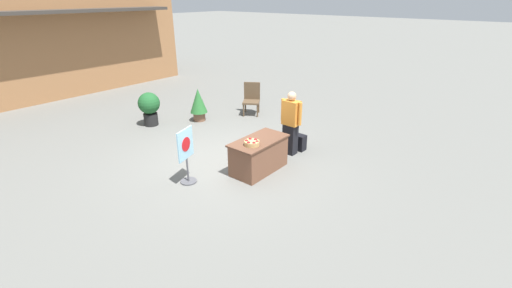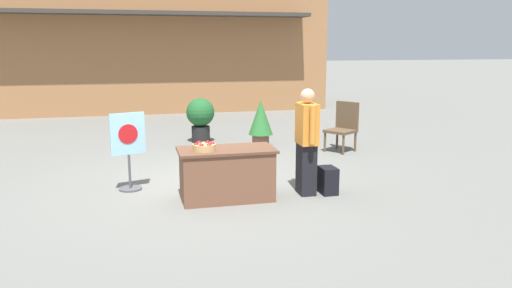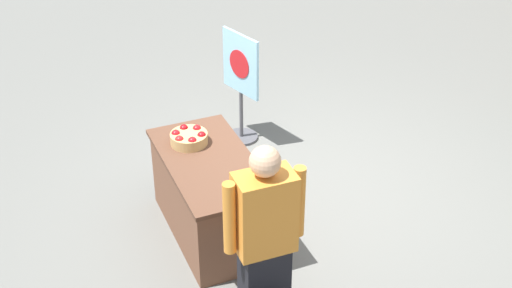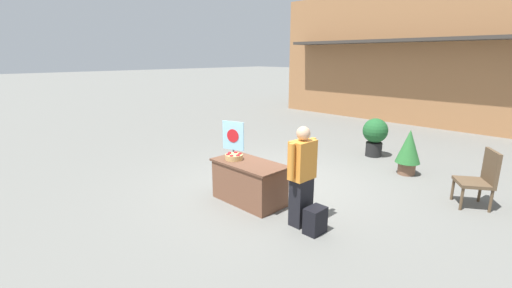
{
  "view_description": "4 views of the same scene",
  "coord_description": "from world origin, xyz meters",
  "px_view_note": "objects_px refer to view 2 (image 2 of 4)",
  "views": [
    {
      "loc": [
        -5.36,
        -5.51,
        3.8
      ],
      "look_at": [
        0.23,
        -0.92,
        0.63
      ],
      "focal_mm": 24.0,
      "sensor_mm": 36.0,
      "label": 1
    },
    {
      "loc": [
        -1.08,
        -8.14,
        2.29
      ],
      "look_at": [
        0.76,
        -0.63,
        0.74
      ],
      "focal_mm": 35.0,
      "sensor_mm": 36.0,
      "label": 2
    },
    {
      "loc": [
        5.07,
        -2.63,
        4.13
      ],
      "look_at": [
        0.49,
        -0.71,
        1.03
      ],
      "focal_mm": 50.0,
      "sensor_mm": 36.0,
      "label": 3
    },
    {
      "loc": [
        4.58,
        -5.18,
        2.69
      ],
      "look_at": [
        -0.27,
        -0.36,
        0.92
      ],
      "focal_mm": 24.0,
      "sensor_mm": 36.0,
      "label": 4
    }
  ],
  "objects_px": {
    "apple_basket": "(204,147)",
    "poster_board": "(128,149)",
    "patio_chair": "(344,125)",
    "potted_plant_near_left": "(261,121)",
    "backpack": "(328,180)",
    "display_table": "(227,174)",
    "person_visitor": "(307,141)",
    "potted_plant_near_right": "(200,117)"
  },
  "relations": [
    {
      "from": "apple_basket",
      "to": "poster_board",
      "type": "xyz_separation_m",
      "value": [
        -1.08,
        0.93,
        -0.17
      ]
    },
    {
      "from": "poster_board",
      "to": "patio_chair",
      "type": "xyz_separation_m",
      "value": [
        4.52,
        1.98,
        -0.09
      ]
    },
    {
      "from": "poster_board",
      "to": "potted_plant_near_left",
      "type": "distance_m",
      "value": 4.05
    },
    {
      "from": "backpack",
      "to": "apple_basket",
      "type": "bearing_deg",
      "value": 179.46
    },
    {
      "from": "apple_basket",
      "to": "potted_plant_near_left",
      "type": "distance_m",
      "value": 4.18
    },
    {
      "from": "display_table",
      "to": "backpack",
      "type": "relative_size",
      "value": 3.41
    },
    {
      "from": "apple_basket",
      "to": "patio_chair",
      "type": "height_order",
      "value": "patio_chair"
    },
    {
      "from": "person_visitor",
      "to": "backpack",
      "type": "xyz_separation_m",
      "value": [
        0.34,
        -0.07,
        -0.63
      ]
    },
    {
      "from": "display_table",
      "to": "poster_board",
      "type": "distance_m",
      "value": 1.68
    },
    {
      "from": "backpack",
      "to": "poster_board",
      "type": "distance_m",
      "value": 3.18
    },
    {
      "from": "apple_basket",
      "to": "poster_board",
      "type": "height_order",
      "value": "poster_board"
    },
    {
      "from": "patio_chair",
      "to": "potted_plant_near_left",
      "type": "bearing_deg",
      "value": -61.1
    },
    {
      "from": "patio_chair",
      "to": "potted_plant_near_right",
      "type": "relative_size",
      "value": 1.02
    },
    {
      "from": "display_table",
      "to": "backpack",
      "type": "xyz_separation_m",
      "value": [
        1.58,
        -0.09,
        -0.18
      ]
    },
    {
      "from": "backpack",
      "to": "poster_board",
      "type": "relative_size",
      "value": 0.34
    },
    {
      "from": "backpack",
      "to": "potted_plant_near_left",
      "type": "bearing_deg",
      "value": 91.8
    },
    {
      "from": "poster_board",
      "to": "apple_basket",
      "type": "bearing_deg",
      "value": 31.81
    },
    {
      "from": "apple_basket",
      "to": "poster_board",
      "type": "bearing_deg",
      "value": 139.44
    },
    {
      "from": "person_visitor",
      "to": "display_table",
      "type": "bearing_deg",
      "value": -0.0
    },
    {
      "from": "person_visitor",
      "to": "backpack",
      "type": "height_order",
      "value": "person_visitor"
    },
    {
      "from": "potted_plant_near_right",
      "to": "potted_plant_near_left",
      "type": "distance_m",
      "value": 1.52
    },
    {
      "from": "potted_plant_near_right",
      "to": "person_visitor",
      "type": "bearing_deg",
      "value": -77.23
    },
    {
      "from": "backpack",
      "to": "patio_chair",
      "type": "height_order",
      "value": "patio_chair"
    },
    {
      "from": "apple_basket",
      "to": "potted_plant_near_right",
      "type": "xyz_separation_m",
      "value": [
        0.55,
        4.62,
        -0.22
      ]
    },
    {
      "from": "person_visitor",
      "to": "patio_chair",
      "type": "bearing_deg",
      "value": -121.82
    },
    {
      "from": "potted_plant_near_right",
      "to": "patio_chair",
      "type": "bearing_deg",
      "value": -30.75
    },
    {
      "from": "apple_basket",
      "to": "backpack",
      "type": "relative_size",
      "value": 0.79
    },
    {
      "from": "display_table",
      "to": "person_visitor",
      "type": "xyz_separation_m",
      "value": [
        1.25,
        -0.03,
        0.44
      ]
    },
    {
      "from": "display_table",
      "to": "patio_chair",
      "type": "distance_m",
      "value": 4.2
    },
    {
      "from": "patio_chair",
      "to": "poster_board",
      "type": "bearing_deg",
      "value": -9.75
    },
    {
      "from": "apple_basket",
      "to": "backpack",
      "type": "distance_m",
      "value": 2.02
    },
    {
      "from": "backpack",
      "to": "patio_chair",
      "type": "xyz_separation_m",
      "value": [
        1.52,
        2.92,
        0.37
      ]
    },
    {
      "from": "display_table",
      "to": "potted_plant_near_left",
      "type": "bearing_deg",
      "value": 68.34
    },
    {
      "from": "potted_plant_near_right",
      "to": "potted_plant_near_left",
      "type": "xyz_separation_m",
      "value": [
        1.25,
        -0.86,
        -0.02
      ]
    },
    {
      "from": "backpack",
      "to": "patio_chair",
      "type": "relative_size",
      "value": 0.39
    },
    {
      "from": "apple_basket",
      "to": "potted_plant_near_right",
      "type": "relative_size",
      "value": 0.32
    },
    {
      "from": "poster_board",
      "to": "potted_plant_near_right",
      "type": "bearing_deg",
      "value": 138.62
    },
    {
      "from": "patio_chair",
      "to": "backpack",
      "type": "bearing_deg",
      "value": 29.11
    },
    {
      "from": "display_table",
      "to": "patio_chair",
      "type": "height_order",
      "value": "patio_chair"
    },
    {
      "from": "backpack",
      "to": "person_visitor",
      "type": "bearing_deg",
      "value": 168.89
    },
    {
      "from": "display_table",
      "to": "potted_plant_near_right",
      "type": "distance_m",
      "value": 4.56
    },
    {
      "from": "potted_plant_near_left",
      "to": "apple_basket",
      "type": "bearing_deg",
      "value": -115.57
    }
  ]
}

